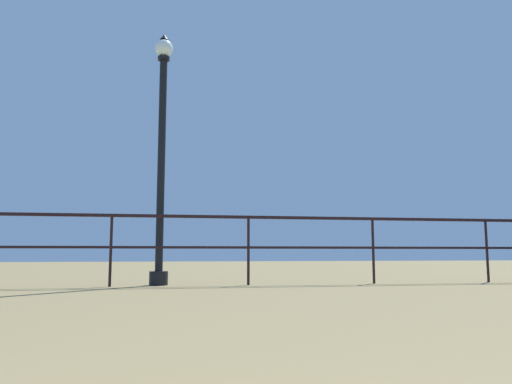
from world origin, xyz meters
name	(u,v)px	position (x,y,z in m)	size (l,w,h in m)	color
pier_railing	(182,233)	(0.00, 8.56, 0.83)	(23.70, 0.05, 1.12)	black
lamppost_center	(162,148)	(-0.34, 8.78, 2.24)	(0.30, 0.30, 4.21)	black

